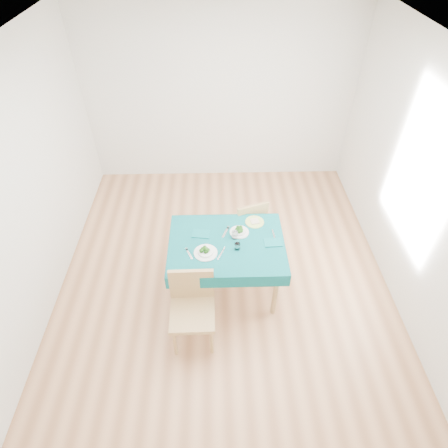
{
  "coord_description": "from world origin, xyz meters",
  "views": [
    {
      "loc": [
        -0.08,
        -3.09,
        3.64
      ],
      "look_at": [
        0.0,
        0.0,
        0.85
      ],
      "focal_mm": 30.0,
      "sensor_mm": 36.0,
      "label": 1
    }
  ],
  "objects_px": {
    "bowl_near": "(206,251)",
    "side_plate": "(255,222)",
    "bowl_far": "(239,230)",
    "chair_far": "(246,219)",
    "chair_near": "(192,305)",
    "table": "(226,266)"
  },
  "relations": [
    {
      "from": "chair_near",
      "to": "side_plate",
      "type": "height_order",
      "value": "chair_near"
    },
    {
      "from": "table",
      "to": "bowl_near",
      "type": "bearing_deg",
      "value": -147.68
    },
    {
      "from": "bowl_near",
      "to": "side_plate",
      "type": "distance_m",
      "value": 0.74
    },
    {
      "from": "table",
      "to": "chair_near",
      "type": "height_order",
      "value": "chair_near"
    },
    {
      "from": "chair_far",
      "to": "bowl_far",
      "type": "bearing_deg",
      "value": 57.39
    },
    {
      "from": "bowl_near",
      "to": "bowl_far",
      "type": "bearing_deg",
      "value": 39.42
    },
    {
      "from": "chair_far",
      "to": "bowl_far",
      "type": "distance_m",
      "value": 0.62
    },
    {
      "from": "bowl_far",
      "to": "bowl_near",
      "type": "bearing_deg",
      "value": -140.58
    },
    {
      "from": "chair_near",
      "to": "bowl_far",
      "type": "xyz_separation_m",
      "value": [
        0.52,
        0.83,
        0.22
      ]
    },
    {
      "from": "chair_far",
      "to": "side_plate",
      "type": "bearing_deg",
      "value": 80.18
    },
    {
      "from": "chair_near",
      "to": "chair_far",
      "type": "height_order",
      "value": "chair_near"
    },
    {
      "from": "table",
      "to": "chair_near",
      "type": "relative_size",
      "value": 1.11
    },
    {
      "from": "bowl_far",
      "to": "side_plate",
      "type": "relative_size",
      "value": 1.0
    },
    {
      "from": "table",
      "to": "bowl_near",
      "type": "height_order",
      "value": "bowl_near"
    },
    {
      "from": "table",
      "to": "chair_far",
      "type": "relative_size",
      "value": 1.27
    },
    {
      "from": "chair_far",
      "to": "table",
      "type": "bearing_deg",
      "value": 49.21
    },
    {
      "from": "chair_far",
      "to": "side_plate",
      "type": "height_order",
      "value": "chair_far"
    },
    {
      "from": "side_plate",
      "to": "table",
      "type": "bearing_deg",
      "value": -135.29
    },
    {
      "from": "bowl_near",
      "to": "side_plate",
      "type": "relative_size",
      "value": 1.16
    },
    {
      "from": "chair_far",
      "to": "chair_near",
      "type": "bearing_deg",
      "value": 45.51
    },
    {
      "from": "table",
      "to": "side_plate",
      "type": "relative_size",
      "value": 5.81
    },
    {
      "from": "bowl_near",
      "to": "chair_near",
      "type": "bearing_deg",
      "value": -104.95
    }
  ]
}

